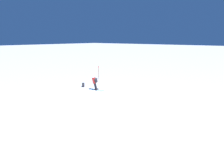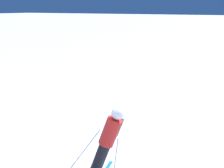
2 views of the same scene
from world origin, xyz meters
name	(u,v)px [view 2 (image 2 of 2)]	position (x,y,z in m)	size (l,w,h in m)	color
skier	(107,139)	(-0.09, 0.10, 1.01)	(1.30, 1.82, 1.83)	#1E7AC6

